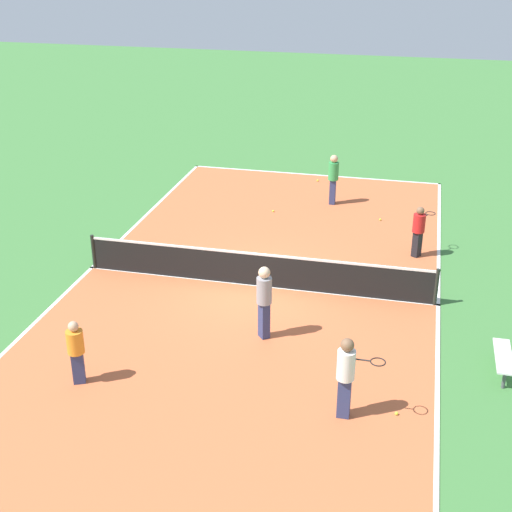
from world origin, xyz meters
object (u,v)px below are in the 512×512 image
Objects in this scene: player_far_green at (333,176)px; tennis_ball_right_alley at (396,413)px; tennis_ball_near_net at (273,211)px; player_center_orange at (76,349)px; tennis_net at (256,268)px; tennis_ball_far_baseline at (380,219)px; player_far_white at (346,372)px; player_baseline_gray at (264,297)px; player_coach_red at (419,228)px; bench at (503,358)px; tennis_ball_midcourt at (318,180)px.

player_far_green reaches higher than tennis_ball_right_alley.
player_center_orange is at bearing 79.96° from tennis_ball_near_net.
tennis_net is 6.33m from tennis_ball_far_baseline.
player_far_green is 1.00× the size of player_far_white.
tennis_ball_near_net is (1.52, -8.11, -1.03)m from player_baseline_gray.
player_far_white is at bearing -157.82° from player_coach_red.
player_coach_red reaches higher than player_center_orange.
player_far_white is at bearing -21.86° from player_center_orange.
player_far_white is at bearing 90.49° from tennis_ball_far_baseline.
player_coach_red is at bearing -90.97° from tennis_ball_right_alley.
tennis_ball_near_net is (6.91, -8.37, -0.33)m from bench.
tennis_ball_far_baseline is at bearing 126.86° from tennis_ball_midcourt.
player_coach_red is 7.93m from tennis_ball_right_alley.
tennis_ball_far_baseline is (-5.56, -10.90, -0.80)m from player_center_orange.
player_far_green is 26.13× the size of tennis_ball_far_baseline.
player_center_orange is 21.80× the size of tennis_ball_midcourt.
player_center_orange is (3.78, 12.13, -0.19)m from player_far_green.
player_baseline_gray is 11.77m from tennis_ball_midcourt.
tennis_net is at bearing -23.15° from player_baseline_gray.
tennis_ball_near_net is at bearing -140.44° from bench.
player_center_orange is at bearing 78.65° from tennis_ball_midcourt.
player_coach_red reaches higher than tennis_net.
bench is 0.78× the size of player_baseline_gray.
player_coach_red is 22.89× the size of tennis_ball_far_baseline.
player_far_white is at bearing 109.22° from tennis_ball_near_net.
tennis_ball_right_alley is (-1.03, -0.28, -1.00)m from player_far_white.
bench is 21.22× the size of tennis_ball_near_net.
player_baseline_gray is at bearing 75.39° from tennis_ball_far_baseline.
tennis_net is at bearing -9.81° from player_far_green.
player_baseline_gray is 27.05× the size of tennis_ball_near_net.
player_far_green is at bearing -99.60° from tennis_net.
player_coach_red reaches higher than bench.
tennis_ball_near_net is at bearing 56.73° from player_center_orange.
player_baseline_gray is at bearing 100.58° from tennis_ball_near_net.
tennis_ball_near_net is at bearing 0.82° from tennis_ball_far_baseline.
tennis_net is 6.66× the size of bench.
player_far_green is at bearing 98.95° from player_far_white.
player_center_orange reaches higher than tennis_net.
player_far_white is at bearing 15.03° from tennis_ball_right_alley.
bench is at bearing 27.44° from player_far_green.
player_center_orange is at bearing 62.96° from tennis_ball_far_baseline.
bench is 0.81× the size of player_far_white.
tennis_ball_right_alley is at bearing 114.54° from tennis_ball_near_net.
tennis_ball_right_alley is 14.54m from tennis_ball_midcourt.
player_far_white is 26.26× the size of tennis_ball_right_alley.
tennis_ball_far_baseline is (-3.64, -0.05, 0.00)m from tennis_ball_near_net.
tennis_net reaches higher than tennis_ball_near_net.
tennis_net is 6.38m from tennis_ball_right_alley.
bench is at bearing -7.55° from player_center_orange.
player_center_orange is 10.73m from player_coach_red.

